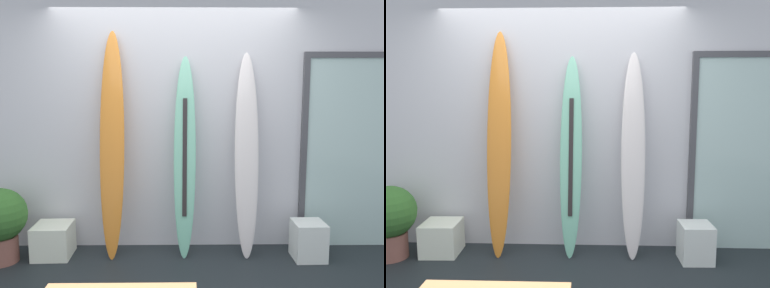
% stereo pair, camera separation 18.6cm
% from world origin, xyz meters
% --- Properties ---
extents(wall_back, '(7.20, 0.20, 2.80)m').
position_xyz_m(wall_back, '(0.00, 1.30, 1.40)').
color(wall_back, silver).
rests_on(wall_back, ground).
extents(surfboard_sunset, '(0.25, 0.39, 2.27)m').
position_xyz_m(surfboard_sunset, '(-0.61, 0.98, 1.13)').
color(surfboard_sunset, orange).
rests_on(surfboard_sunset, ground).
extents(surfboard_seafoam, '(0.24, 0.35, 2.02)m').
position_xyz_m(surfboard_seafoam, '(0.11, 0.99, 1.01)').
color(surfboard_seafoam, '#7ECEAD').
rests_on(surfboard_seafoam, ground).
extents(surfboard_ivory, '(0.25, 0.39, 2.06)m').
position_xyz_m(surfboard_ivory, '(0.73, 0.99, 1.01)').
color(surfboard_ivory, silver).
rests_on(surfboard_ivory, ground).
extents(display_block_left, '(0.37, 0.37, 0.33)m').
position_xyz_m(display_block_left, '(-1.23, 0.94, 0.17)').
color(display_block_left, white).
rests_on(display_block_left, ground).
extents(display_block_center, '(0.31, 0.31, 0.38)m').
position_xyz_m(display_block_center, '(1.34, 0.85, 0.19)').
color(display_block_center, white).
rests_on(display_block_center, ground).
extents(glass_door, '(1.19, 0.06, 2.06)m').
position_xyz_m(glass_door, '(1.92, 1.18, 1.06)').
color(glass_door, silver).
rests_on(glass_door, ground).
extents(potted_plant, '(0.52, 0.52, 0.74)m').
position_xyz_m(potted_plant, '(-1.69, 0.80, 0.42)').
color(potted_plant, brown).
rests_on(potted_plant, ground).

